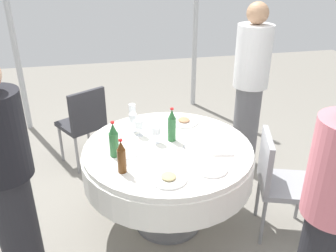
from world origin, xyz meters
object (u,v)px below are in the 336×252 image
object	(u,v)px
wine_glass_west	(132,109)
plate_front	(169,178)
dining_table	(168,163)
bottle_brown_north	(122,157)
plate_mid	(211,169)
chair_far	(84,121)
person_outer	(7,180)
wine_glass_right	(139,125)
plate_near	(184,121)
person_left	(250,87)
wine_glass_rear	(156,131)
chair_rear	(277,178)
bottle_green_outer	(114,140)
person_north	(332,216)
wine_glass_far	(133,119)
bottle_green_left	(172,126)

from	to	relation	value
wine_glass_west	plate_front	distance (m)	0.99
dining_table	wine_glass_west	size ratio (longest dim) A/B	8.95
bottle_brown_north	plate_front	world-z (taller)	bottle_brown_north
plate_mid	plate_front	distance (m)	0.32
bottle_brown_north	chair_far	size ratio (longest dim) A/B	0.29
person_outer	wine_glass_west	bearing A→B (deg)	-62.82
wine_glass_right	plate_near	xyz separation A→B (m)	(-0.16, 0.41, -0.09)
person_left	chair_far	size ratio (longest dim) A/B	1.94
wine_glass_right	wine_glass_rear	xyz separation A→B (m)	(0.15, 0.11, 0.00)
wine_glass_right	person_outer	size ratio (longest dim) A/B	0.09
plate_mid	chair_rear	bearing A→B (deg)	101.08
bottle_green_outer	wine_glass_right	distance (m)	0.35
wine_glass_right	plate_front	xyz separation A→B (m)	(0.66, 0.10, -0.09)
person_north	chair_far	world-z (taller)	person_north
bottle_green_outer	wine_glass_far	distance (m)	0.41
wine_glass_right	plate_front	world-z (taller)	wine_glass_right
bottle_brown_north	person_left	xyz separation A→B (m)	(-1.03, 1.36, 0.03)
dining_table	chair_rear	xyz separation A→B (m)	(0.27, 0.80, -0.07)
bottle_green_outer	wine_glass_rear	bearing A→B (deg)	111.19
wine_glass_right	wine_glass_west	xyz separation A→B (m)	(-0.32, -0.02, 0.00)
wine_glass_rear	plate_front	xyz separation A→B (m)	(0.51, -0.01, -0.09)
bottle_green_outer	plate_mid	size ratio (longest dim) A/B	1.23
person_north	chair_rear	size ratio (longest dim) A/B	1.82
chair_far	plate_mid	bearing A→B (deg)	-90.19
plate_near	chair_rear	size ratio (longest dim) A/B	0.29
wine_glass_right	wine_glass_west	bearing A→B (deg)	-176.63
chair_far	bottle_green_outer	bearing A→B (deg)	-108.92
plate_front	person_outer	size ratio (longest dim) A/B	0.15
plate_mid	person_north	distance (m)	0.82
bottle_green_left	bottle_brown_north	bearing A→B (deg)	-48.84
plate_front	chair_rear	size ratio (longest dim) A/B	0.28
person_north	chair_far	bearing A→B (deg)	-90.58
person_outer	wine_glass_rear	bearing A→B (deg)	-84.86
dining_table	plate_near	bearing A→B (deg)	150.03
wine_glass_west	person_outer	bearing A→B (deg)	-43.98
wine_glass_west	chair_rear	distance (m)	1.33
dining_table	person_north	distance (m)	1.28
wine_glass_west	chair_far	distance (m)	0.78
wine_glass_west	person_outer	world-z (taller)	person_outer
dining_table	chair_far	world-z (taller)	chair_far
person_outer	chair_far	size ratio (longest dim) A/B	1.84
dining_table	person_left	size ratio (longest dim) A/B	0.79
wine_glass_rear	plate_mid	size ratio (longest dim) A/B	0.63
wine_glass_right	bottle_green_left	bearing A→B (deg)	61.53
plate_front	wine_glass_right	bearing A→B (deg)	-171.18
person_left	chair_rear	bearing A→B (deg)	-47.46
wine_glass_far	plate_near	xyz separation A→B (m)	(-0.08, 0.45, -0.10)
dining_table	plate_near	world-z (taller)	plate_near
person_left	person_outer	size ratio (longest dim) A/B	1.05
bottle_brown_north	person_left	distance (m)	1.71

